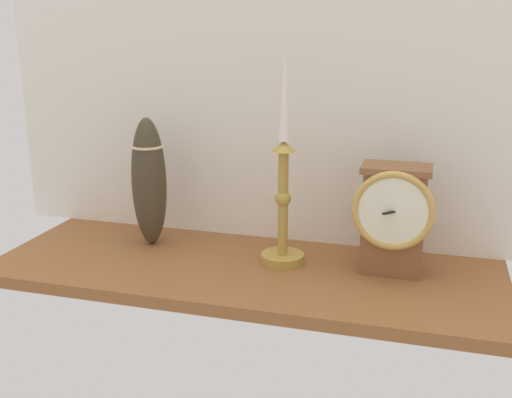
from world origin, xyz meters
The scene contains 5 objects.
ground_plane centered at (0.00, 0.00, -1.20)cm, with size 100.00×36.00×2.40cm, color brown.
back_wall centered at (0.00, 18.50, 32.50)cm, with size 120.00×2.00×65.00cm, color silver.
mantel_clock centered at (27.95, 4.95, 11.07)cm, with size 15.12×10.57×20.91cm.
candlestick_tall_left centered at (6.77, 4.05, 13.98)cm, with size 8.67×8.67×43.08cm.
tall_ceramic_vase centered at (-23.07, 6.73, 13.91)cm, with size 7.32×7.32×27.54cm.
Camera 1 is at (33.44, -107.58, 46.37)cm, focal length 43.01 mm.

